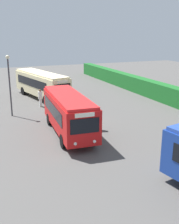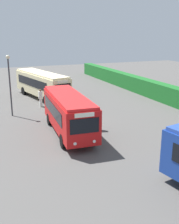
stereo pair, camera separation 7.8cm
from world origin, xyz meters
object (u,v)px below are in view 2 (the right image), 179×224
Objects in this scene: bus_cream at (42,83)px; bus_red at (68,112)px; person_left at (41,97)px; person_center at (95,118)px; lamppost at (9,79)px.

bus_red reaches higher than bus_cream.
person_left is (-9.01, -0.26, -0.79)m from bus_red.
bus_cream reaches higher than person_left.
bus_cream reaches higher than person_center.
person_center is at bearing -165.55° from person_left.
bus_cream is at bearing 12.98° from person_center.
bus_red reaches higher than person_center.
lamppost reaches higher than bus_cream.
bus_cream is at bearing -16.23° from person_left.
bus_red is at bearing 98.32° from person_center.
person_left is 0.98× the size of person_center.
bus_red is 9.05m from person_left.
person_center is at bearing 96.03° from bus_red.
bus_red is at bearing -16.77° from bus_cream.
lamppost is (2.34, -3.31, 2.57)m from person_left.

